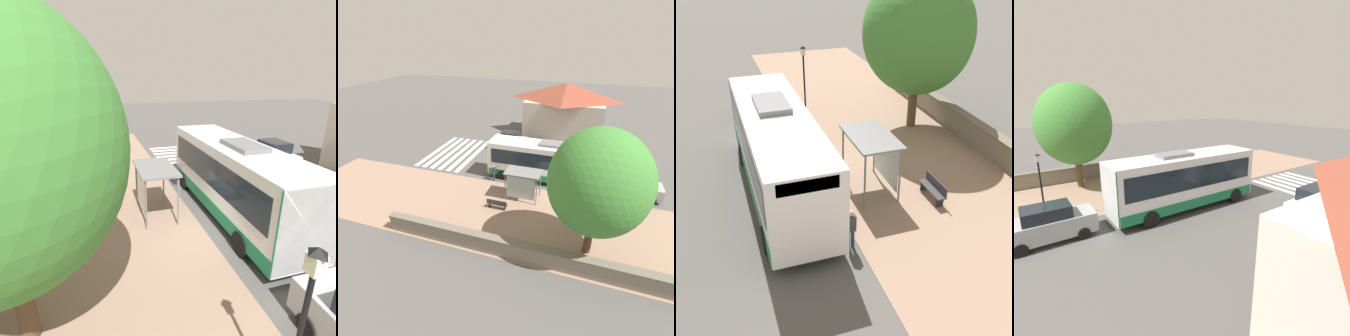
{
  "view_description": "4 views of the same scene",
  "coord_description": "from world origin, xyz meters",
  "views": [
    {
      "loc": [
        -4.38,
        -9.41,
        6.66
      ],
      "look_at": [
        -1.0,
        2.65,
        2.24
      ],
      "focal_mm": 28.0,
      "sensor_mm": 36.0,
      "label": 1
    },
    {
      "loc": [
        -20.23,
        -2.49,
        12.65
      ],
      "look_at": [
        -1.33,
        3.82,
        2.38
      ],
      "focal_mm": 28.0,
      "sensor_mm": 36.0,
      "label": 2
    },
    {
      "loc": [
        4.21,
        16.45,
        9.77
      ],
      "look_at": [
        -0.29,
        3.14,
        1.82
      ],
      "focal_mm": 45.0,
      "sensor_mm": 36.0,
      "label": 3
    },
    {
      "loc": [
        15.41,
        -8.15,
        7.18
      ],
      "look_at": [
        -1.12,
        3.15,
        1.83
      ],
      "focal_mm": 28.0,
      "sensor_mm": 36.0,
      "label": 4
    }
  ],
  "objects": [
    {
      "name": "stone_wall",
      "position": [
        -8.55,
        0.0,
        0.65
      ],
      "size": [
        0.6,
        20.0,
        1.29
      ],
      "color": "slate",
      "rests_on": "ground"
    },
    {
      "name": "bus",
      "position": [
        1.89,
        1.25,
        1.99
      ],
      "size": [
        2.7,
        10.17,
        3.86
      ],
      "color": "white",
      "rests_on": "ground"
    },
    {
      "name": "pedestrian",
      "position": [
        0.29,
        5.57,
        0.92
      ],
      "size": [
        0.34,
        0.22,
        1.58
      ],
      "color": "#2D3347",
      "rests_on": "ground"
    },
    {
      "name": "bench",
      "position": [
        -4.0,
        3.69,
        0.48
      ],
      "size": [
        0.4,
        1.66,
        0.88
      ],
      "color": "#333338",
      "rests_on": "ground"
    },
    {
      "name": "bus_shelter",
      "position": [
        -1.93,
        2.17,
        2.11
      ],
      "size": [
        1.79,
        2.97,
        2.53
      ],
      "color": "slate",
      "rests_on": "ground"
    },
    {
      "name": "shade_tree",
      "position": [
        -6.54,
        -3.42,
        5.17
      ],
      "size": [
        5.81,
        5.81,
        8.38
      ],
      "color": "brown",
      "rests_on": "ground"
    },
    {
      "name": "street_lamp_near",
      "position": [
        -1.2,
        -6.77,
        2.47
      ],
      "size": [
        0.28,
        0.28,
        4.16
      ],
      "color": "black",
      "rests_on": "ground"
    },
    {
      "name": "sidewalk_plaza",
      "position": [
        -4.5,
        0.0,
        0.01
      ],
      "size": [
        9.0,
        44.0,
        0.02
      ],
      "color": "#937560",
      "rests_on": "ground"
    },
    {
      "name": "parked_car_behind_bus",
      "position": [
        1.46,
        -6.86,
        0.93
      ],
      "size": [
        1.84,
        4.42,
        1.92
      ],
      "color": "#9EA0A8",
      "rests_on": "ground"
    },
    {
      "name": "ground_plane",
      "position": [
        0.0,
        0.0,
        0.0
      ],
      "size": [
        120.0,
        120.0,
        0.0
      ],
      "primitive_type": "plane",
      "color": "#514F4C",
      "rests_on": "ground"
    }
  ]
}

